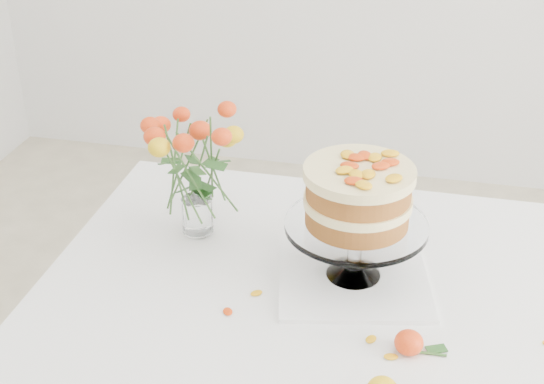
{
  "coord_description": "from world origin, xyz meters",
  "views": [
    {
      "loc": [
        0.04,
        -1.24,
        1.67
      ],
      "look_at": [
        -0.26,
        0.1,
        0.91
      ],
      "focal_mm": 50.0,
      "sensor_mm": 36.0,
      "label": 1
    }
  ],
  "objects": [
    {
      "name": "table",
      "position": [
        0.0,
        0.0,
        0.67
      ],
      "size": [
        1.43,
        0.93,
        0.76
      ],
      "color": "#A47E5F",
      "rests_on": "ground"
    },
    {
      "name": "napkin",
      "position": [
        -0.08,
        0.05,
        0.76
      ],
      "size": [
        0.36,
        0.36,
        0.01
      ],
      "primitive_type": "cube",
      "rotation": [
        0.0,
        0.0,
        0.21
      ],
      "color": "white",
      "rests_on": "table"
    },
    {
      "name": "cake_stand",
      "position": [
        -0.08,
        0.05,
        0.94
      ],
      "size": [
        0.29,
        0.29,
        0.26
      ],
      "rotation": [
        0.0,
        0.0,
        -0.36
      ],
      "color": "white",
      "rests_on": "napkin"
    },
    {
      "name": "rose_vase",
      "position": [
        -0.44,
        0.15,
        0.96
      ],
      "size": [
        0.3,
        0.3,
        0.35
      ],
      "rotation": [
        0.0,
        0.0,
        0.38
      ],
      "color": "white",
      "rests_on": "table"
    },
    {
      "name": "loose_rose_far",
      "position": [
        0.05,
        -0.16,
        0.78
      ],
      "size": [
        0.1,
        0.05,
        0.04
      ],
      "rotation": [
        0.0,
        0.0,
        0.03
      ],
      "color": "red",
      "rests_on": "table"
    },
    {
      "name": "stray_petal_a",
      "position": [
        -0.12,
        -0.1,
        0.76
      ],
      "size": [
        0.03,
        0.02,
        0.0
      ],
      "primitive_type": "ellipsoid",
      "color": "#F4AA0F",
      "rests_on": "table"
    },
    {
      "name": "stray_petal_b",
      "position": [
        -0.02,
        -0.14,
        0.76
      ],
      "size": [
        0.03,
        0.02,
        0.0
      ],
      "primitive_type": "ellipsoid",
      "color": "#F4AA0F",
      "rests_on": "table"
    },
    {
      "name": "stray_petal_c",
      "position": [
        0.02,
        -0.18,
        0.76
      ],
      "size": [
        0.03,
        0.02,
        0.0
      ],
      "primitive_type": "ellipsoid",
      "color": "#F4AA0F",
      "rests_on": "table"
    },
    {
      "name": "stray_petal_d",
      "position": [
        -0.26,
        -0.05,
        0.76
      ],
      "size": [
        0.03,
        0.02,
        0.0
      ],
      "primitive_type": "ellipsoid",
      "color": "#F4AA0F",
      "rests_on": "table"
    },
    {
      "name": "stray_petal_e",
      "position": [
        -0.3,
        -0.12,
        0.76
      ],
      "size": [
        0.03,
        0.02,
        0.0
      ],
      "primitive_type": "ellipsoid",
      "color": "#F4AA0F",
      "rests_on": "table"
    }
  ]
}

